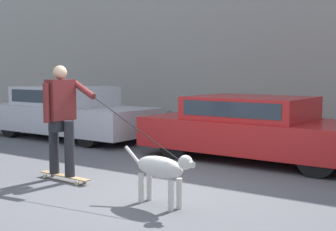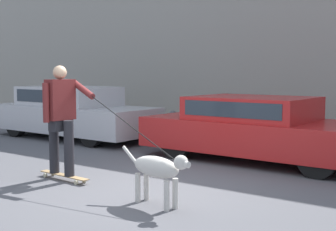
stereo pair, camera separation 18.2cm
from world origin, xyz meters
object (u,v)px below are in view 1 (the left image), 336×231
at_px(parked_car_1, 257,129).
at_px(skateboarder, 61,116).
at_px(fire_hydrant, 169,126).
at_px(parked_car_0, 68,113).
at_px(dog, 162,169).

height_order(parked_car_1, skateboarder, skateboarder).
relative_size(skateboarder, fire_hydrant, 3.82).
relative_size(parked_car_0, skateboarder, 1.53).
relative_size(parked_car_0, dog, 3.71).
distance_m(parked_car_0, skateboarder, 4.68).
relative_size(parked_car_0, parked_car_1, 1.01).
bearing_deg(parked_car_0, dog, -32.25).
height_order(parked_car_0, fire_hydrant, parked_car_0).
distance_m(parked_car_0, parked_car_1, 5.07).
relative_size(parked_car_1, fire_hydrant, 5.81).
distance_m(parked_car_1, dog, 3.51).
distance_m(parked_car_1, fire_hydrant, 2.63).
bearing_deg(parked_car_0, parked_car_1, 0.73).
bearing_deg(parked_car_1, skateboarder, -116.96).
distance_m(parked_car_1, skateboarder, 3.70).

